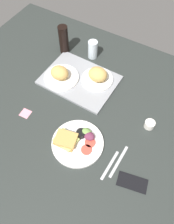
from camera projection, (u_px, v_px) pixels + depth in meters
The scene contains 12 objects.
ground_plane at pixel (81, 120), 128.46cm from camera, with size 190.00×150.00×3.00cm, color #282D2B.
serving_tray at pixel (79, 80), 141.50cm from camera, with size 45.00×33.00×1.60cm, color gray.
bread_plate_near at pixel (60, 75), 138.39cm from camera, with size 21.66×21.66×9.10cm.
bread_plate_far at pixel (98, 76), 137.18cm from camera, with size 19.51×19.51×9.49cm.
plate_with_salad at pixel (77, 141), 117.57cm from camera, with size 27.32×27.32×5.40cm.
drinking_glass at pixel (93, 49), 148.78cm from camera, with size 6.36×6.36×12.32cm, color silver.
soda_bottle at pixel (64, 40), 148.49cm from camera, with size 6.40×6.40×19.73cm, color black.
espresso_cup at pixel (150, 124), 122.72cm from camera, with size 5.60×5.60×4.00cm, color silver.
fork at pixel (110, 165), 112.09cm from camera, with size 17.00×1.40×0.50cm, color #B7B7BC.
knife at pixel (119, 161), 113.15cm from camera, with size 19.00×1.40×0.50cm, color #B7B7BC.
cell_phone at pixel (132, 182), 107.37cm from camera, with size 14.40×7.20×0.80cm, color black.
sticky_note at pixel (25, 113), 128.89cm from camera, with size 5.60×5.60×0.12cm, color pink.
Camera 1 is at (35.89, -55.33, 108.88)cm, focal length 36.10 mm.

